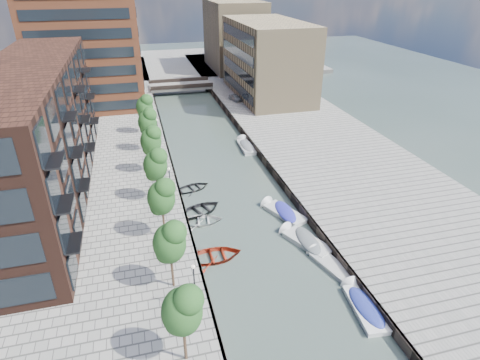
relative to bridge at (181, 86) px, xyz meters
name	(u,v)px	position (x,y,z in m)	size (l,w,h in m)	color
water	(209,148)	(0.00, -32.00, -1.39)	(300.00, 300.00, 0.00)	#38473F
quay_right	(310,135)	(16.00, -32.00, -0.89)	(20.00, 140.00, 1.00)	gray
quay_wall_left	(167,149)	(-6.10, -32.00, -0.89)	(0.25, 140.00, 1.00)	#332823
quay_wall_right	(249,141)	(6.10, -32.00, -0.89)	(0.25, 140.00, 1.00)	#332823
far_closure	(168,64)	(0.00, 28.00, -0.89)	(80.00, 40.00, 1.00)	gray
apartment_block	(38,133)	(-20.00, -42.00, 6.61)	(8.00, 38.00, 14.00)	black
tower	(82,18)	(-17.00, -7.00, 14.61)	(18.00, 18.00, 30.00)	brown
tan_block_near	(267,59)	(16.00, -10.00, 6.61)	(12.00, 25.00, 14.00)	#9C855F
tan_block_far	(234,35)	(16.00, 16.00, 7.61)	(12.00, 20.00, 16.00)	#9C855F
bridge	(181,86)	(0.00, 0.00, 0.00)	(13.00, 6.00, 1.30)	gray
tree_0	(182,309)	(-8.50, -68.00, 3.92)	(2.50, 2.50, 5.95)	#382619
tree_1	(169,241)	(-8.50, -61.00, 3.92)	(2.50, 2.50, 5.95)	#382619
tree_2	(161,196)	(-8.50, -54.00, 3.92)	(2.50, 2.50, 5.95)	#382619
tree_3	(155,164)	(-8.50, -47.00, 3.92)	(2.50, 2.50, 5.95)	#382619
tree_4	(151,139)	(-8.50, -40.00, 3.92)	(2.50, 2.50, 5.95)	#382619
tree_5	(147,121)	(-8.50, -33.00, 3.92)	(2.50, 2.50, 5.95)	#382619
tree_6	(145,106)	(-8.50, -26.00, 3.92)	(2.50, 2.50, 5.95)	#382619
lamp_0	(194,283)	(-7.20, -64.00, 2.12)	(0.24, 0.24, 4.12)	black
lamp_1	(170,182)	(-7.20, -48.00, 2.12)	(0.24, 0.24, 4.12)	black
lamp_2	(158,130)	(-7.20, -32.00, 2.12)	(0.24, 0.24, 4.12)	black
sloop_1	(201,212)	(-4.32, -49.22, -1.39)	(3.55, 4.97, 1.03)	black
sloop_2	(215,258)	(-4.42, -57.34, -1.39)	(3.60, 5.04, 1.04)	maroon
sloop_3	(201,223)	(-4.61, -51.28, -1.39)	(3.19, 4.47, 0.93)	silver
sloop_4	(194,189)	(-4.23, -43.90, -1.39)	(2.87, 4.02, 0.83)	black
motorboat_0	(363,304)	(5.46, -66.04, -1.17)	(2.42, 5.56, 1.80)	white
motorboat_1	(303,240)	(4.29, -57.07, -1.17)	(4.00, 5.79, 1.84)	silver
motorboat_2	(326,262)	(5.05, -60.50, -1.30)	(2.84, 4.92, 1.55)	#B3B3B1
motorboat_3	(282,212)	(4.06, -51.69, -1.17)	(3.91, 5.74, 1.82)	silver
motorboat_4	(246,146)	(5.32, -33.10, -1.16)	(2.13, 5.74, 1.89)	#B2B3B1
car	(236,98)	(8.96, -12.65, 0.20)	(1.40, 3.49, 1.19)	#ABAEB0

